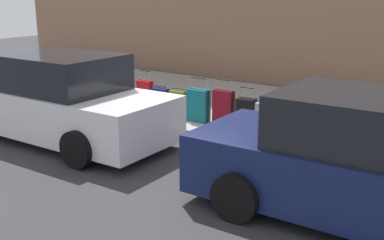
{
  "coord_description": "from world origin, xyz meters",
  "views": [
    {
      "loc": [
        -5.66,
        7.24,
        2.85
      ],
      "look_at": [
        -0.83,
        0.57,
        0.56
      ],
      "focal_mm": 44.41,
      "sensor_mm": 36.0,
      "label": 1
    }
  ],
  "objects_px": {
    "suitcase_red_3": "(292,126)",
    "suitcase_silver_11": "(126,94)",
    "suitcase_teal_7": "(198,105)",
    "suitcase_red_10": "(145,95)",
    "suitcase_silver_4": "(266,119)",
    "suitcase_black_5": "(246,114)",
    "suitcase_maroon_6": "(223,108)",
    "parked_car_navy_0": "(376,166)",
    "fire_hydrant": "(106,86)",
    "suitcase_navy_2": "(321,125)",
    "suitcase_navy_9": "(161,101)",
    "suitcase_teal_0": "(384,133)",
    "suitcase_olive_1": "(348,134)",
    "bollard_post": "(87,85)",
    "parked_car_white_1": "(58,100)"
  },
  "relations": [
    {
      "from": "suitcase_red_3",
      "to": "suitcase_silver_11",
      "type": "distance_m",
      "value": 4.17
    },
    {
      "from": "suitcase_teal_7",
      "to": "suitcase_red_10",
      "type": "height_order",
      "value": "suitcase_teal_7"
    },
    {
      "from": "suitcase_silver_4",
      "to": "suitcase_black_5",
      "type": "distance_m",
      "value": 0.49
    },
    {
      "from": "suitcase_maroon_6",
      "to": "parked_car_navy_0",
      "type": "bearing_deg",
      "value": 147.91
    },
    {
      "from": "fire_hydrant",
      "to": "suitcase_black_5",
      "type": "bearing_deg",
      "value": -179.27
    },
    {
      "from": "suitcase_navy_2",
      "to": "suitcase_navy_9",
      "type": "bearing_deg",
      "value": 0.19
    },
    {
      "from": "suitcase_silver_4",
      "to": "fire_hydrant",
      "type": "distance_m",
      "value": 4.36
    },
    {
      "from": "suitcase_red_10",
      "to": "suitcase_teal_7",
      "type": "bearing_deg",
      "value": 176.26
    },
    {
      "from": "suitcase_navy_9",
      "to": "suitcase_silver_4",
      "type": "bearing_deg",
      "value": 178.84
    },
    {
      "from": "suitcase_silver_4",
      "to": "fire_hydrant",
      "type": "height_order",
      "value": "fire_hydrant"
    },
    {
      "from": "suitcase_teal_0",
      "to": "suitcase_navy_2",
      "type": "bearing_deg",
      "value": 1.11
    },
    {
      "from": "parked_car_navy_0",
      "to": "suitcase_olive_1",
      "type": "bearing_deg",
      "value": -64.68
    },
    {
      "from": "suitcase_maroon_6",
      "to": "bollard_post",
      "type": "height_order",
      "value": "suitcase_maroon_6"
    },
    {
      "from": "suitcase_navy_9",
      "to": "suitcase_silver_11",
      "type": "bearing_deg",
      "value": 4.44
    },
    {
      "from": "suitcase_red_10",
      "to": "bollard_post",
      "type": "relative_size",
      "value": 1.12
    },
    {
      "from": "suitcase_navy_9",
      "to": "suitcase_teal_7",
      "type": "bearing_deg",
      "value": 176.85
    },
    {
      "from": "fire_hydrant",
      "to": "parked_car_white_1",
      "type": "xyz_separation_m",
      "value": [
        -1.01,
        2.24,
        0.22
      ]
    },
    {
      "from": "suitcase_teal_7",
      "to": "parked_car_white_1",
      "type": "bearing_deg",
      "value": 51.24
    },
    {
      "from": "suitcase_red_3",
      "to": "suitcase_navy_9",
      "type": "xyz_separation_m",
      "value": [
        3.18,
        -0.05,
        0.03
      ]
    },
    {
      "from": "suitcase_silver_11",
      "to": "parked_car_navy_0",
      "type": "relative_size",
      "value": 0.19
    },
    {
      "from": "fire_hydrant",
      "to": "parked_car_white_1",
      "type": "relative_size",
      "value": 0.17
    },
    {
      "from": "suitcase_black_5",
      "to": "suitcase_teal_7",
      "type": "bearing_deg",
      "value": 4.5
    },
    {
      "from": "suitcase_red_10",
      "to": "bollard_post",
      "type": "distance_m",
      "value": 1.73
    },
    {
      "from": "suitcase_teal_7",
      "to": "suitcase_navy_9",
      "type": "height_order",
      "value": "suitcase_teal_7"
    },
    {
      "from": "suitcase_maroon_6",
      "to": "suitcase_red_10",
      "type": "distance_m",
      "value": 2.15
    },
    {
      "from": "suitcase_silver_4",
      "to": "suitcase_black_5",
      "type": "relative_size",
      "value": 0.78
    },
    {
      "from": "suitcase_red_3",
      "to": "suitcase_red_10",
      "type": "xyz_separation_m",
      "value": [
        3.68,
        -0.1,
        0.09
      ]
    },
    {
      "from": "suitcase_silver_11",
      "to": "suitcase_teal_0",
      "type": "bearing_deg",
      "value": -178.91
    },
    {
      "from": "suitcase_olive_1",
      "to": "suitcase_navy_2",
      "type": "relative_size",
      "value": 0.66
    },
    {
      "from": "parked_car_navy_0",
      "to": "suitcase_red_10",
      "type": "bearing_deg",
      "value": -21.8
    },
    {
      "from": "fire_hydrant",
      "to": "parked_car_navy_0",
      "type": "height_order",
      "value": "parked_car_navy_0"
    },
    {
      "from": "suitcase_teal_0",
      "to": "suitcase_teal_7",
      "type": "distance_m",
      "value": 3.72
    },
    {
      "from": "suitcase_navy_2",
      "to": "fire_hydrant",
      "type": "relative_size",
      "value": 1.25
    },
    {
      "from": "suitcase_navy_9",
      "to": "suitcase_red_10",
      "type": "relative_size",
      "value": 0.68
    },
    {
      "from": "suitcase_silver_4",
      "to": "parked_car_navy_0",
      "type": "distance_m",
      "value": 3.43
    },
    {
      "from": "suitcase_navy_2",
      "to": "suitcase_teal_7",
      "type": "xyz_separation_m",
      "value": [
        2.65,
        0.07,
        -0.01
      ]
    },
    {
      "from": "bollard_post",
      "to": "parked_car_white_1",
      "type": "xyz_separation_m",
      "value": [
        -1.51,
        2.09,
        0.23
      ]
    },
    {
      "from": "suitcase_olive_1",
      "to": "suitcase_navy_2",
      "type": "bearing_deg",
      "value": -11.22
    },
    {
      "from": "suitcase_maroon_6",
      "to": "suitcase_navy_9",
      "type": "bearing_deg",
      "value": 0.22
    },
    {
      "from": "suitcase_teal_0",
      "to": "fire_hydrant",
      "type": "height_order",
      "value": "suitcase_teal_0"
    },
    {
      "from": "suitcase_red_3",
      "to": "suitcase_teal_7",
      "type": "relative_size",
      "value": 0.61
    },
    {
      "from": "suitcase_teal_7",
      "to": "parked_car_white_1",
      "type": "relative_size",
      "value": 0.2
    },
    {
      "from": "suitcase_olive_1",
      "to": "suitcase_navy_9",
      "type": "relative_size",
      "value": 1.05
    },
    {
      "from": "suitcase_red_3",
      "to": "fire_hydrant",
      "type": "xyz_separation_m",
      "value": [
        4.9,
        -0.03,
        0.17
      ]
    },
    {
      "from": "parked_car_white_1",
      "to": "suitcase_navy_2",
      "type": "bearing_deg",
      "value": -152.78
    },
    {
      "from": "suitcase_silver_11",
      "to": "parked_car_white_1",
      "type": "bearing_deg",
      "value": 97.47
    },
    {
      "from": "suitcase_navy_2",
      "to": "suitcase_silver_4",
      "type": "distance_m",
      "value": 1.07
    },
    {
      "from": "suitcase_olive_1",
      "to": "parked_car_white_1",
      "type": "distance_m",
      "value": 5.4
    },
    {
      "from": "suitcase_black_5",
      "to": "fire_hydrant",
      "type": "relative_size",
      "value": 1.06
    },
    {
      "from": "parked_car_white_1",
      "to": "suitcase_teal_7",
      "type": "bearing_deg",
      "value": -128.76
    }
  ]
}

